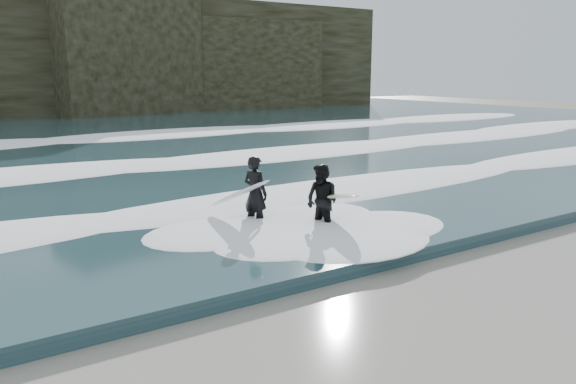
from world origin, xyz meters
name	(u,v)px	position (x,y,z in m)	size (l,w,h in m)	color
ground	(455,360)	(0.00, 0.00, 0.00)	(120.00, 120.00, 0.00)	#746A4D
sea	(43,137)	(0.00, 29.00, 0.15)	(90.00, 52.00, 0.30)	#1F3A42
foam_near	(185,201)	(0.00, 9.00, 0.40)	(60.00, 3.20, 0.20)	white
foam_mid	(109,164)	(0.00, 16.00, 0.42)	(60.00, 4.00, 0.24)	white
foam_far	(57,139)	(0.00, 25.00, 0.45)	(60.00, 4.80, 0.30)	white
surfer_left	(253,193)	(0.82, 6.85, 0.91)	(1.28, 1.89, 1.81)	black
surfer_right	(324,200)	(1.94, 5.52, 0.86)	(1.45, 2.34, 1.70)	black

